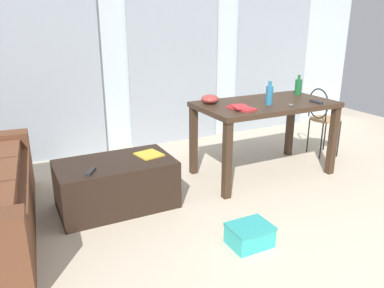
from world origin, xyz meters
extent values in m
plane|color=beige|center=(0.00, 1.14, 0.00)|extent=(7.40, 7.40, 0.00)
cube|color=silver|center=(0.00, 3.08, 1.26)|extent=(6.21, 0.10, 2.52)
cube|color=#99A3AD|center=(-1.59, 3.00, 1.06)|extent=(1.24, 0.03, 2.12)
cube|color=#99A3AD|center=(0.00, 3.00, 1.06)|extent=(1.24, 0.03, 2.12)
cube|color=#99A3AD|center=(1.59, 3.00, 1.06)|extent=(1.24, 0.03, 2.12)
cube|color=black|center=(-1.27, 1.49, 0.21)|extent=(1.00, 0.58, 0.43)
cube|color=#382619|center=(0.35, 1.53, 0.76)|extent=(1.42, 0.78, 0.05)
cube|color=#382619|center=(-0.30, 1.19, 0.37)|extent=(0.07, 0.07, 0.74)
cube|color=#382619|center=(1.01, 1.19, 0.37)|extent=(0.07, 0.07, 0.74)
cube|color=#382619|center=(-0.30, 1.87, 0.37)|extent=(0.07, 0.07, 0.74)
cube|color=#382619|center=(1.01, 1.87, 0.37)|extent=(0.07, 0.07, 0.74)
cylinder|color=#B7844C|center=(1.39, 1.68, 0.45)|extent=(0.36, 0.36, 0.02)
cylinder|color=black|center=(1.50, 1.54, 0.22)|extent=(0.02, 0.02, 0.44)
cylinder|color=black|center=(1.53, 1.79, 0.22)|extent=(0.02, 0.02, 0.44)
cylinder|color=black|center=(1.24, 1.57, 0.22)|extent=(0.02, 0.02, 0.44)
cylinder|color=black|center=(1.27, 1.82, 0.22)|extent=(0.02, 0.02, 0.44)
torus|color=black|center=(1.26, 1.69, 0.65)|extent=(0.06, 0.36, 0.36)
cylinder|color=black|center=(1.24, 1.54, 0.56)|extent=(0.02, 0.02, 0.19)
cylinder|color=black|center=(1.28, 1.85, 0.56)|extent=(0.02, 0.02, 0.19)
cylinder|color=#195B2D|center=(0.93, 1.70, 0.87)|extent=(0.08, 0.08, 0.17)
cylinder|color=#195B2D|center=(0.93, 1.70, 0.98)|extent=(0.03, 0.03, 0.05)
cylinder|color=teal|center=(0.32, 1.43, 0.88)|extent=(0.07, 0.07, 0.18)
cylinder|color=teal|center=(0.32, 1.43, 1.00)|extent=(0.04, 0.04, 0.05)
ellipsoid|color=#9E3833|center=(-0.18, 1.74, 0.83)|extent=(0.18, 0.18, 0.09)
cube|color=red|center=(-0.04, 1.38, 0.80)|extent=(0.20, 0.30, 0.02)
cube|color=red|center=(-0.05, 1.38, 0.81)|extent=(0.18, 0.23, 0.01)
cube|color=#232326|center=(0.80, 1.27, 0.80)|extent=(0.05, 0.16, 0.02)
cube|color=#9EA0A5|center=(0.49, 1.31, 0.79)|extent=(0.05, 0.08, 0.00)
torus|color=#262628|center=(0.46, 1.25, 0.79)|extent=(0.03, 0.03, 0.00)
cube|color=#9EA0A5|center=(0.50, 1.30, 0.79)|extent=(0.07, 0.07, 0.00)
torus|color=#262628|center=(0.45, 1.26, 0.79)|extent=(0.03, 0.03, 0.00)
cube|color=#232326|center=(-1.51, 1.34, 0.44)|extent=(0.11, 0.15, 0.02)
cube|color=gold|center=(-0.94, 1.51, 0.43)|extent=(0.25, 0.26, 0.01)
cube|color=#33B2AD|center=(-0.56, 0.45, 0.07)|extent=(0.30, 0.24, 0.14)
cube|color=teal|center=(-0.56, 0.45, 0.15)|extent=(0.31, 0.25, 0.02)
camera|label=1|loc=(-2.05, -1.56, 1.61)|focal=35.56mm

